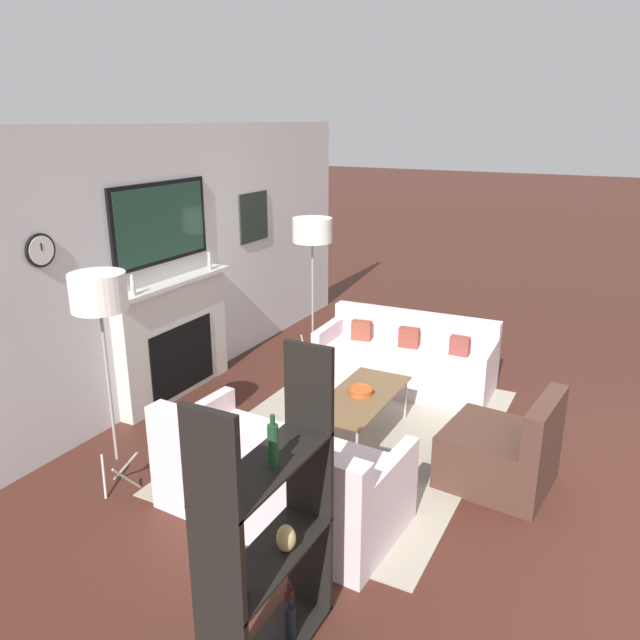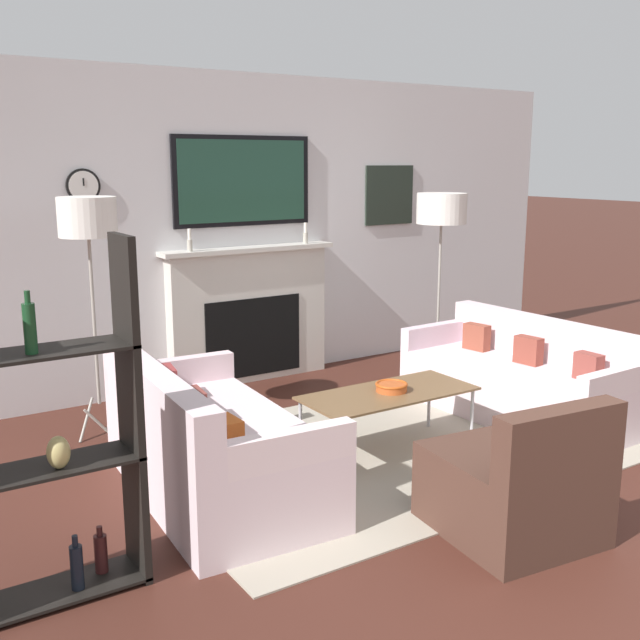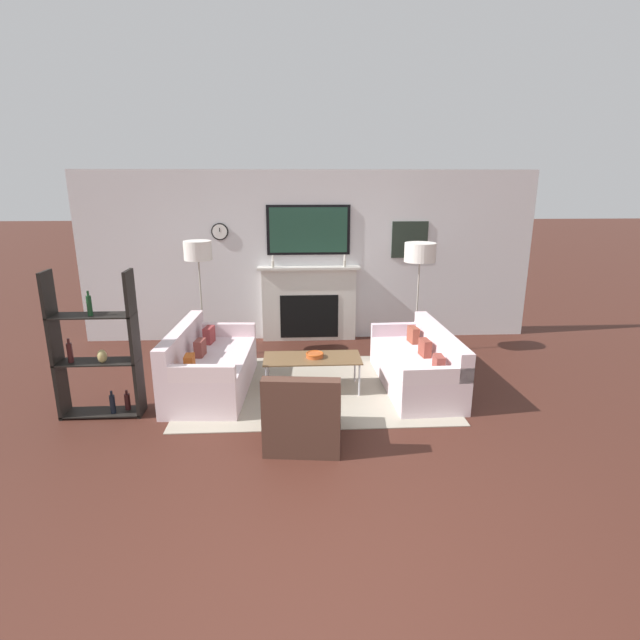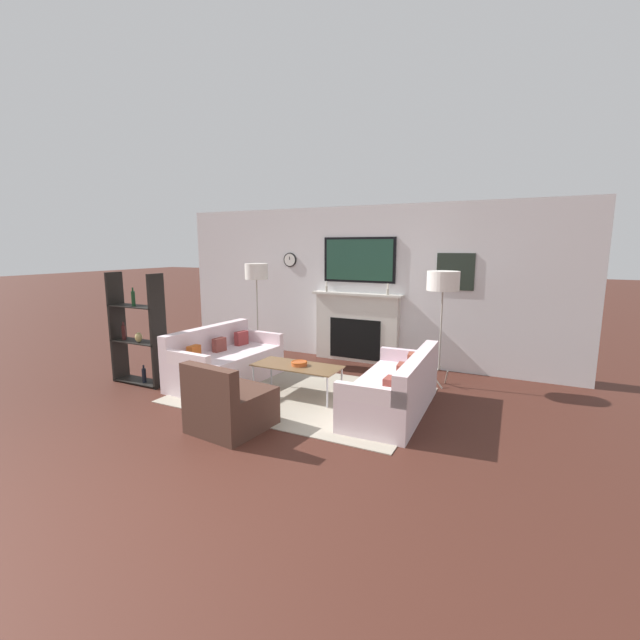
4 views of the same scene
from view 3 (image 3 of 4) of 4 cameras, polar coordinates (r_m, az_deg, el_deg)
ground_plane at (r=3.92m, az=1.42°, el=-24.91°), size 60.00×60.00×0.00m
fireplace_wall at (r=8.07m, az=-1.28°, el=6.35°), size 7.25×0.28×2.70m
area_rug at (r=6.39m, az=-0.62°, el=-7.73°), size 3.25×2.23×0.01m
couch_left at (r=6.37m, az=-12.62°, el=-5.40°), size 0.98×1.76×0.81m
couch_right at (r=6.48m, az=11.15°, el=-5.18°), size 0.85×1.86×0.74m
armchair at (r=5.07m, az=-1.87°, el=-11.02°), size 0.81×0.86×0.79m
coffee_table at (r=6.18m, az=-0.89°, el=-4.55°), size 1.20×0.53×0.43m
decorative_bowl at (r=6.17m, az=-0.64°, el=-4.00°), size 0.22×0.22×0.06m
floor_lamp_left at (r=7.32m, az=-13.78°, el=7.54°), size 0.39×0.39×1.73m
floor_lamp_right at (r=7.44m, az=11.36°, el=7.46°), size 0.45×0.45×1.68m
shelf_unit at (r=5.95m, az=-24.17°, el=-3.30°), size 0.89×0.28×1.64m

